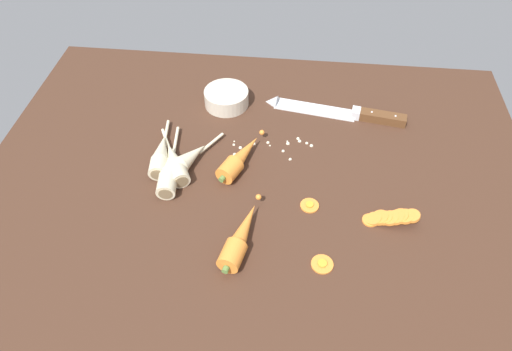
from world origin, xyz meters
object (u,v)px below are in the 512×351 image
chefs_knife (332,111)px  parsnip_front (170,169)px  whole_carrot (240,158)px  carrot_slice_stray_mid (310,205)px  parsnip_back (175,163)px  carrot_slice_stray_near (322,264)px  parsnip_mid_left (187,160)px  prep_bowl (226,97)px  carrot_slice_stack (390,218)px  parsnip_mid_right (161,155)px  whole_carrot_second (240,237)px

chefs_knife → parsnip_front: parsnip_front is taller
whole_carrot → carrot_slice_stray_mid: whole_carrot is taller
whole_carrot → parsnip_back: 14.07cm
whole_carrot → carrot_slice_stray_near: bearing=-52.4°
parsnip_mid_left → prep_bowl: size_ratio=1.48×
chefs_knife → carrot_slice_stray_mid: bearing=-98.8°
carrot_slice_stack → prep_bowl: bearing=138.2°
parsnip_mid_right → carrot_slice_stray_mid: parsnip_mid_right is taller
whole_carrot → parsnip_mid_left: 11.50cm
whole_carrot_second → prep_bowl: size_ratio=1.69×
prep_bowl → chefs_knife: bearing=-1.4°
prep_bowl → parsnip_mid_right: bearing=-117.7°
parsnip_front → prep_bowl: (8.40, 25.71, 0.17)cm
chefs_knife → parsnip_mid_right: bearing=-150.9°
parsnip_front → parsnip_mid_left: 4.34cm
carrot_slice_stack → carrot_slice_stray_mid: (-15.75, 2.36, -0.98)cm
carrot_slice_stray_near → carrot_slice_stray_mid: same height
parsnip_mid_left → carrot_slice_stack: size_ratio=1.50×
parsnip_back → carrot_slice_stack: parsnip_back is taller
parsnip_mid_right → prep_bowl: (11.33, 21.60, 0.17)cm
parsnip_front → carrot_slice_stray_mid: size_ratio=5.65×
chefs_knife → carrot_slice_stack: size_ratio=3.20×
parsnip_mid_left → carrot_slice_stray_mid: size_ratio=4.27×
chefs_knife → prep_bowl: prep_bowl is taller
parsnip_mid_left → carrot_slice_stray_mid: (27.02, -8.43, -1.62)cm
parsnip_mid_right → carrot_slice_stray_mid: 34.34cm
carrot_slice_stack → prep_bowl: (-37.40, 33.40, 0.81)cm
parsnip_back → carrot_slice_stack: size_ratio=1.61×
parsnip_mid_right → carrot_slice_stack: (48.73, -11.80, -0.64)cm
parsnip_back → carrot_slice_stray_mid: size_ratio=4.60×
parsnip_mid_left → parsnip_mid_right: bearing=170.4°
whole_carrot_second → prep_bowl: whole_carrot_second is taller
parsnip_front → carrot_slice_stack: size_ratio=1.98×
chefs_knife → whole_carrot: size_ratio=2.10×
parsnip_back → carrot_slice_stray_near: size_ratio=4.26×
chefs_knife → whole_carrot_second: 44.53cm
carrot_slice_stack → chefs_knife: bearing=108.7°
chefs_knife → whole_carrot_second: bearing=-113.1°
whole_carrot_second → carrot_slice_stray_near: whole_carrot_second is taller
parsnip_back → carrot_slice_stray_mid: (29.45, -7.42, -1.62)cm
parsnip_mid_left → parsnip_back: (-2.43, -1.01, -0.00)cm
parsnip_front → carrot_slice_stray_near: size_ratio=5.22×
whole_carrot_second → parsnip_mid_right: (-20.17, 19.97, -0.12)cm
parsnip_mid_right → parsnip_mid_left: bearing=-9.6°
whole_carrot_second → carrot_slice_stack: 29.71cm
whole_carrot_second → parsnip_mid_left: size_ratio=1.14×
chefs_knife → carrot_slice_stray_near: chefs_knife is taller
whole_carrot → carrot_slice_stray_near: size_ratio=4.03×
whole_carrot_second → carrot_slice_stray_mid: bearing=39.4°
whole_carrot → carrot_slice_stray_mid: bearing=-32.8°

